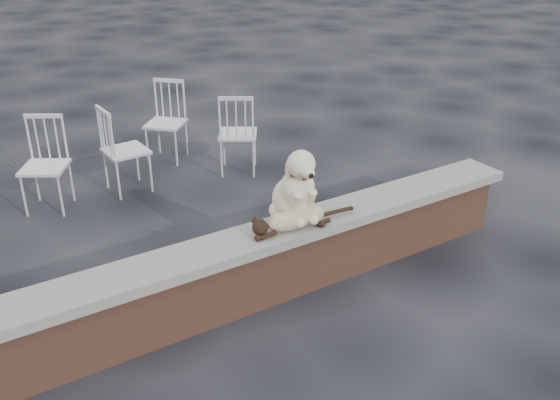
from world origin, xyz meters
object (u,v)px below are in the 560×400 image
cat (295,217)px  chair_c (238,132)px  chair_e (126,149)px  chair_b (44,166)px  chair_d (166,122)px  dog (293,182)px

cat → chair_c: bearing=79.1°
cat → chair_e: 2.61m
chair_b → chair_c: same height
chair_d → chair_e: size_ratio=1.00×
dog → chair_e: 2.51m
chair_e → cat: bearing=-172.7°
chair_d → chair_c: bearing=-10.3°
cat → chair_b: bearing=124.3°
chair_b → chair_e: 0.84m
chair_d → chair_b: (-1.54, -0.60, 0.00)m
dog → chair_b: (-1.35, 2.41, -0.42)m
chair_d → chair_c: 0.95m
chair_b → chair_c: bearing=27.1°
cat → chair_e: (-0.44, 2.57, -0.20)m
cat → chair_b: (-1.27, 2.56, -0.20)m
dog → chair_c: size_ratio=0.66×
chair_d → chair_b: bearing=-114.3°
dog → chair_e: bearing=109.9°
chair_e → chair_c: size_ratio=1.00×
cat → chair_b: size_ratio=1.13×
chair_d → cat: bearing=-50.5°
chair_d → chair_b: size_ratio=1.00×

